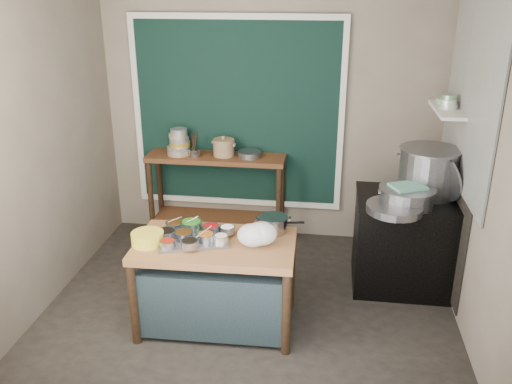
# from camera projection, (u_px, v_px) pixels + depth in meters

# --- Properties ---
(floor) EXTENTS (3.50, 3.00, 0.02)m
(floor) POSITION_uv_depth(u_px,v_px,m) (250.00, 306.00, 4.76)
(floor) COLOR #2A2520
(floor) RESTS_ON ground
(back_wall) EXTENTS (3.50, 0.02, 2.80)m
(back_wall) POSITION_uv_depth(u_px,v_px,m) (271.00, 110.00, 5.63)
(back_wall) COLOR #7B6D5E
(back_wall) RESTS_ON floor
(left_wall) EXTENTS (0.02, 3.00, 2.80)m
(left_wall) POSITION_uv_depth(u_px,v_px,m) (39.00, 144.00, 4.47)
(left_wall) COLOR #7B6D5E
(left_wall) RESTS_ON floor
(right_wall) EXTENTS (0.02, 3.00, 2.80)m
(right_wall) POSITION_uv_depth(u_px,v_px,m) (484.00, 163.00, 4.01)
(right_wall) COLOR #7B6D5E
(right_wall) RESTS_ON floor
(curtain_panel) EXTENTS (2.10, 0.02, 1.90)m
(curtain_panel) POSITION_uv_depth(u_px,v_px,m) (237.00, 114.00, 5.66)
(curtain_panel) COLOR black
(curtain_panel) RESTS_ON back_wall
(curtain_frame) EXTENTS (2.22, 0.03, 2.02)m
(curtain_frame) POSITION_uv_depth(u_px,v_px,m) (237.00, 115.00, 5.65)
(curtain_frame) COLOR beige
(curtain_frame) RESTS_ON back_wall
(tile_panel) EXTENTS (0.02, 1.70, 1.70)m
(tile_panel) POSITION_uv_depth(u_px,v_px,m) (472.00, 88.00, 4.36)
(tile_panel) COLOR #B2B2AA
(tile_panel) RESTS_ON right_wall
(soot_patch) EXTENTS (0.01, 1.30, 1.30)m
(soot_patch) POSITION_uv_depth(u_px,v_px,m) (451.00, 214.00, 4.87)
(soot_patch) COLOR black
(soot_patch) RESTS_ON right_wall
(wall_shelf) EXTENTS (0.22, 0.70, 0.03)m
(wall_shelf) POSITION_uv_depth(u_px,v_px,m) (447.00, 110.00, 4.74)
(wall_shelf) COLOR beige
(wall_shelf) RESTS_ON right_wall
(prep_table) EXTENTS (1.27, 0.75, 0.75)m
(prep_table) POSITION_uv_depth(u_px,v_px,m) (216.00, 284.00, 4.37)
(prep_table) COLOR brown
(prep_table) RESTS_ON floor
(back_counter) EXTENTS (1.45, 0.40, 0.95)m
(back_counter) POSITION_uv_depth(u_px,v_px,m) (217.00, 198.00, 5.83)
(back_counter) COLOR #532E17
(back_counter) RESTS_ON floor
(stove_block) EXTENTS (0.90, 0.68, 0.85)m
(stove_block) POSITION_uv_depth(u_px,v_px,m) (405.00, 243.00, 4.93)
(stove_block) COLOR black
(stove_block) RESTS_ON floor
(stove_top) EXTENTS (0.92, 0.69, 0.03)m
(stove_top) POSITION_uv_depth(u_px,v_px,m) (410.00, 199.00, 4.77)
(stove_top) COLOR black
(stove_top) RESTS_ON stove_block
(condiment_tray) EXTENTS (0.63, 0.53, 0.02)m
(condiment_tray) POSITION_uv_depth(u_px,v_px,m) (193.00, 239.00, 4.26)
(condiment_tray) COLOR gray
(condiment_tray) RESTS_ON prep_table
(condiment_bowls) EXTENTS (0.60, 0.47, 0.07)m
(condiment_bowls) POSITION_uv_depth(u_px,v_px,m) (191.00, 233.00, 4.27)
(condiment_bowls) COLOR gray
(condiment_bowls) RESTS_ON condiment_tray
(yellow_basin) EXTENTS (0.26, 0.26, 0.10)m
(yellow_basin) POSITION_uv_depth(u_px,v_px,m) (148.00, 238.00, 4.19)
(yellow_basin) COLOR gold
(yellow_basin) RESTS_ON prep_table
(saucepan) EXTENTS (0.28, 0.28, 0.13)m
(saucepan) POSITION_uv_depth(u_px,v_px,m) (273.00, 224.00, 4.38)
(saucepan) COLOR gray
(saucepan) RESTS_ON prep_table
(plastic_bag_a) EXTENTS (0.29, 0.27, 0.18)m
(plastic_bag_a) POSITION_uv_depth(u_px,v_px,m) (253.00, 235.00, 4.14)
(plastic_bag_a) COLOR white
(plastic_bag_a) RESTS_ON prep_table
(plastic_bag_b) EXTENTS (0.27, 0.24, 0.18)m
(plastic_bag_b) POSITION_uv_depth(u_px,v_px,m) (261.00, 234.00, 4.17)
(plastic_bag_b) COLOR white
(plastic_bag_b) RESTS_ON prep_table
(bowl_stack) EXTENTS (0.24, 0.24, 0.27)m
(bowl_stack) POSITION_uv_depth(u_px,v_px,m) (179.00, 143.00, 5.65)
(bowl_stack) COLOR tan
(bowl_stack) RESTS_ON back_counter
(utensil_cup) EXTENTS (0.13, 0.13, 0.08)m
(utensil_cup) POSITION_uv_depth(u_px,v_px,m) (195.00, 153.00, 5.62)
(utensil_cup) COLOR gray
(utensil_cup) RESTS_ON back_counter
(ceramic_crock) EXTENTS (0.30, 0.30, 0.16)m
(ceramic_crock) POSITION_uv_depth(u_px,v_px,m) (224.00, 148.00, 5.62)
(ceramic_crock) COLOR #8B6C4C
(ceramic_crock) RESTS_ON back_counter
(wide_bowl) EXTENTS (0.24, 0.24, 0.06)m
(wide_bowl) POSITION_uv_depth(u_px,v_px,m) (250.00, 154.00, 5.60)
(wide_bowl) COLOR gray
(wide_bowl) RESTS_ON back_counter
(stock_pot) EXTENTS (0.60, 0.60, 0.42)m
(stock_pot) POSITION_uv_depth(u_px,v_px,m) (428.00, 172.00, 4.76)
(stock_pot) COLOR gray
(stock_pot) RESTS_ON stove_top
(pot_lid) EXTENTS (0.26, 0.42, 0.41)m
(pot_lid) POSITION_uv_depth(u_px,v_px,m) (446.00, 178.00, 4.63)
(pot_lid) COLOR gray
(pot_lid) RESTS_ON stove_top
(steamer) EXTENTS (0.59, 0.59, 0.16)m
(steamer) POSITION_uv_depth(u_px,v_px,m) (407.00, 196.00, 4.57)
(steamer) COLOR gray
(steamer) RESTS_ON stove_top
(green_cloth) EXTENTS (0.34, 0.31, 0.02)m
(green_cloth) POSITION_uv_depth(u_px,v_px,m) (408.00, 186.00, 4.54)
(green_cloth) COLOR #559D89
(green_cloth) RESTS_ON steamer
(shallow_pan) EXTENTS (0.58, 0.58, 0.06)m
(shallow_pan) POSITION_uv_depth(u_px,v_px,m) (395.00, 208.00, 4.45)
(shallow_pan) COLOR gray
(shallow_pan) RESTS_ON stove_top
(shelf_bowl_stack) EXTENTS (0.15, 0.15, 0.12)m
(shelf_bowl_stack) POSITION_uv_depth(u_px,v_px,m) (449.00, 102.00, 4.70)
(shelf_bowl_stack) COLOR silver
(shelf_bowl_stack) RESTS_ON wall_shelf
(shelf_bowl_green) EXTENTS (0.16, 0.16, 0.05)m
(shelf_bowl_green) POSITION_uv_depth(u_px,v_px,m) (445.00, 102.00, 4.86)
(shelf_bowl_green) COLOR gray
(shelf_bowl_green) RESTS_ON wall_shelf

